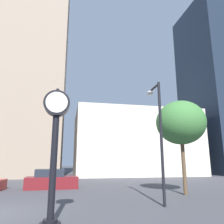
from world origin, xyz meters
TOP-DOWN VIEW (x-y plane):
  - building_tall_tower at (-3.64, 24.00)m, footprint 12.05×12.00m
  - building_storefront_row at (13.58, 24.00)m, footprint 18.53×12.00m
  - street_clock at (2.66, -2.15)m, footprint 0.90×0.68m
  - car_maroon at (2.03, 8.22)m, footprint 3.95×2.00m
  - street_lamp_right at (7.54, 0.40)m, footprint 0.36×1.57m
  - bare_tree at (10.38, 3.12)m, footprint 3.21×3.21m

SIDE VIEW (x-z plane):
  - car_maroon at x=2.03m, z-range -0.11..1.34m
  - street_clock at x=2.66m, z-range 0.63..5.21m
  - street_lamp_right at x=7.54m, z-range 1.02..7.00m
  - bare_tree at x=10.38m, z-range 1.52..7.49m
  - building_storefront_row at x=13.58m, z-range 0.00..9.65m
  - building_tall_tower at x=-3.64m, z-range 0.00..32.09m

